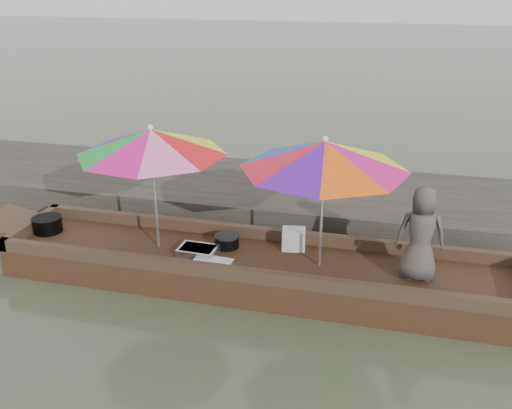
% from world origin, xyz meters
% --- Properties ---
extents(water, '(80.00, 80.00, 0.00)m').
position_xyz_m(water, '(0.00, 0.00, 0.00)').
color(water, '#434E36').
rests_on(water, ground).
extents(dock, '(22.00, 2.20, 0.50)m').
position_xyz_m(dock, '(0.00, 2.20, 0.25)').
color(dock, '#2D2B26').
rests_on(dock, ground).
extents(boat_hull, '(6.14, 1.20, 0.35)m').
position_xyz_m(boat_hull, '(0.00, 0.00, 0.17)').
color(boat_hull, black).
rests_on(boat_hull, water).
extents(cooking_pot, '(0.38, 0.38, 0.20)m').
position_xyz_m(cooking_pot, '(-2.82, 0.06, 0.45)').
color(cooking_pot, black).
rests_on(cooking_pot, boat_hull).
extents(tray_crayfish, '(0.47, 0.33, 0.09)m').
position_xyz_m(tray_crayfish, '(-0.68, -0.08, 0.39)').
color(tray_crayfish, silver).
rests_on(tray_crayfish, boat_hull).
extents(tray_scallop, '(0.48, 0.35, 0.06)m').
position_xyz_m(tray_scallop, '(-0.42, -0.33, 0.38)').
color(tray_scallop, silver).
rests_on(tray_scallop, boat_hull).
extents(charcoal_grill, '(0.30, 0.30, 0.14)m').
position_xyz_m(charcoal_grill, '(-0.40, 0.21, 0.42)').
color(charcoal_grill, black).
rests_on(charcoal_grill, boat_hull).
extents(supply_bag, '(0.31, 0.26, 0.26)m').
position_xyz_m(supply_bag, '(0.41, 0.36, 0.48)').
color(supply_bag, silver).
rests_on(supply_bag, boat_hull).
extents(vendor, '(0.55, 0.37, 1.09)m').
position_xyz_m(vendor, '(1.87, -0.01, 0.89)').
color(vendor, '#48423F').
rests_on(vendor, boat_hull).
extents(umbrella_bow, '(2.15, 2.15, 1.55)m').
position_xyz_m(umbrella_bow, '(-1.22, 0.00, 1.12)').
color(umbrella_bow, '#FFF314').
rests_on(umbrella_bow, boat_hull).
extents(umbrella_stern, '(2.04, 2.04, 1.55)m').
position_xyz_m(umbrella_stern, '(0.79, 0.00, 1.12)').
color(umbrella_stern, '#FFF014').
rests_on(umbrella_stern, boat_hull).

